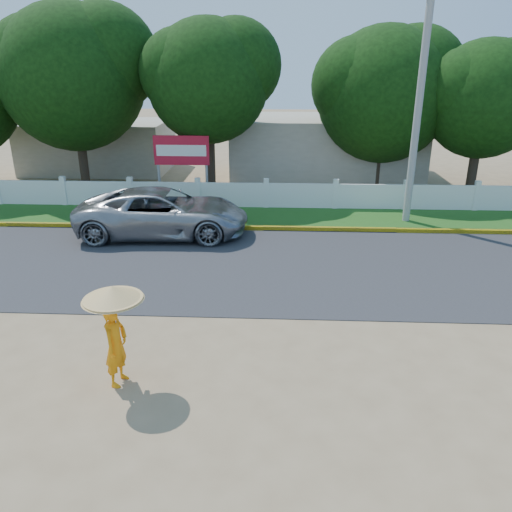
{
  "coord_description": "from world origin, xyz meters",
  "views": [
    {
      "loc": [
        0.58,
        -10.04,
        6.01
      ],
      "look_at": [
        0.0,
        2.0,
        1.3
      ],
      "focal_mm": 35.0,
      "sensor_mm": 36.0,
      "label": 1
    }
  ],
  "objects_px": {
    "utility_pole": "(419,106)",
    "billboard": "(182,154)",
    "monk_with_parasol": "(114,321)",
    "vehicle": "(163,213)"
  },
  "relations": [
    {
      "from": "utility_pole",
      "to": "vehicle",
      "type": "relative_size",
      "value": 1.44
    },
    {
      "from": "vehicle",
      "to": "billboard",
      "type": "height_order",
      "value": "billboard"
    },
    {
      "from": "utility_pole",
      "to": "monk_with_parasol",
      "type": "xyz_separation_m",
      "value": [
        -8.22,
        -11.28,
        -3.07
      ]
    },
    {
      "from": "vehicle",
      "to": "monk_with_parasol",
      "type": "height_order",
      "value": "monk_with_parasol"
    },
    {
      "from": "monk_with_parasol",
      "to": "billboard",
      "type": "distance_m",
      "value": 14.15
    },
    {
      "from": "utility_pole",
      "to": "monk_with_parasol",
      "type": "relative_size",
      "value": 4.2
    },
    {
      "from": "billboard",
      "to": "monk_with_parasol",
      "type": "bearing_deg",
      "value": -84.64
    },
    {
      "from": "vehicle",
      "to": "billboard",
      "type": "distance_m",
      "value": 5.13
    },
    {
      "from": "monk_with_parasol",
      "to": "utility_pole",
      "type": "bearing_deg",
      "value": 53.91
    },
    {
      "from": "utility_pole",
      "to": "billboard",
      "type": "distance_m",
      "value": 10.21
    }
  ]
}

